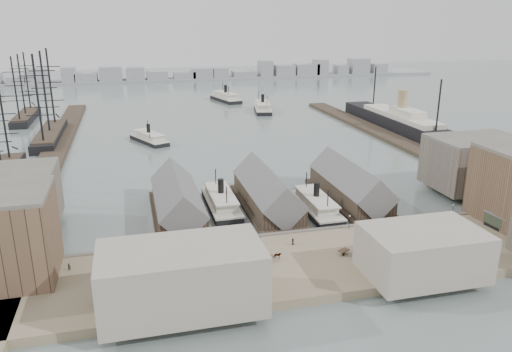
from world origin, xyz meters
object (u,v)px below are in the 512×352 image
object	(u,v)px
tram	(503,224)
horse_cart_right	(353,252)
horse_cart_left	(150,264)
ferry_docked_west	(221,201)
ocean_steamer	(401,122)
horse_cart_center	(274,256)

from	to	relation	value
tram	horse_cart_right	world-z (taller)	tram
horse_cart_left	ferry_docked_west	bearing A→B (deg)	-10.92
horse_cart_left	ocean_steamer	bearing A→B (deg)	-26.06
ocean_steamer	horse_cart_center	size ratio (longest dim) A/B	20.51
horse_cart_right	horse_cart_center	bearing A→B (deg)	55.47
ocean_steamer	horse_cart_right	size ratio (longest dim) A/B	20.73
ocean_steamer	horse_cart_left	size ratio (longest dim) A/B	20.57
ferry_docked_west	horse_cart_left	world-z (taller)	ferry_docked_west
horse_cart_center	horse_cart_left	bearing A→B (deg)	94.49
ocean_steamer	tram	xyz separation A→B (m)	(-39.78, -119.32, -0.33)
tram	horse_cart_center	size ratio (longest dim) A/B	2.27
horse_cart_center	tram	bearing A→B (deg)	-78.32
horse_cart_center	horse_cart_right	size ratio (longest dim) A/B	1.01
ocean_steamer	horse_cart_left	bearing A→B (deg)	-137.53
ferry_docked_west	ocean_steamer	bearing A→B (deg)	37.77
horse_cart_center	ocean_steamer	bearing A→B (deg)	-28.68
tram	horse_cart_center	bearing A→B (deg)	174.50
ferry_docked_west	ocean_steamer	size ratio (longest dim) A/B	0.27
ferry_docked_west	horse_cart_left	xyz separation A→B (m)	(-22.31, -35.17, 0.59)
horse_cart_right	tram	bearing A→B (deg)	-112.45
horse_cart_right	horse_cart_left	bearing A→B (deg)	56.25
horse_cart_left	horse_cart_center	xyz separation A→B (m)	(27.03, -3.21, -0.08)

